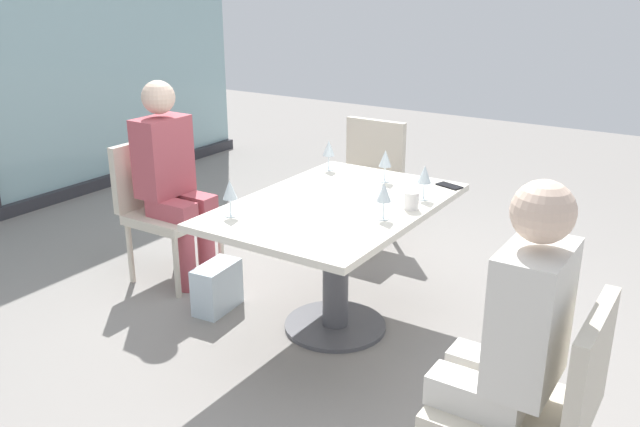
# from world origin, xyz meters

# --- Properties ---
(ground_plane) EXTENTS (12.00, 12.00, 0.00)m
(ground_plane) POSITION_xyz_m (0.00, 0.00, 0.00)
(ground_plane) COLOR gray
(dining_table_main) EXTENTS (1.37, 0.92, 0.73)m
(dining_table_main) POSITION_xyz_m (0.00, 0.00, 0.56)
(dining_table_main) COLOR silver
(dining_table_main) RESTS_ON ground_plane
(chair_near_window) EXTENTS (0.46, 0.51, 0.87)m
(chair_near_window) POSITION_xyz_m (0.00, 1.29, 0.50)
(chair_near_window) COLOR beige
(chair_near_window) RESTS_ON ground_plane
(chair_front_left) EXTENTS (0.46, 0.50, 0.87)m
(chair_front_left) POSITION_xyz_m (-0.82, -1.29, 0.50)
(chair_front_left) COLOR beige
(chair_front_left) RESTS_ON ground_plane
(chair_far_right) EXTENTS (0.50, 0.46, 0.87)m
(chair_far_right) POSITION_xyz_m (1.22, 0.51, 0.50)
(chair_far_right) COLOR beige
(chair_far_right) RESTS_ON ground_plane
(person_near_window) EXTENTS (0.34, 0.39, 1.26)m
(person_near_window) POSITION_xyz_m (-0.00, 1.18, 0.70)
(person_near_window) COLOR #B24C56
(person_near_window) RESTS_ON ground_plane
(person_front_left) EXTENTS (0.34, 0.39, 1.26)m
(person_front_left) POSITION_xyz_m (-0.82, -1.18, 0.70)
(person_front_left) COLOR silver
(person_front_left) RESTS_ON ground_plane
(wine_glass_0) EXTENTS (0.07, 0.07, 0.18)m
(wine_glass_0) POSITION_xyz_m (-0.09, -0.32, 0.86)
(wine_glass_0) COLOR silver
(wine_glass_0) RESTS_ON dining_table_main
(wine_glass_1) EXTENTS (0.07, 0.07, 0.18)m
(wine_glass_1) POSITION_xyz_m (0.30, -0.36, 0.86)
(wine_glass_1) COLOR silver
(wine_glass_1) RESTS_ON dining_table_main
(wine_glass_2) EXTENTS (0.07, 0.07, 0.18)m
(wine_glass_2) POSITION_xyz_m (0.50, 0.36, 0.86)
(wine_glass_2) COLOR silver
(wine_glass_2) RESTS_ON dining_table_main
(wine_glass_3) EXTENTS (0.07, 0.07, 0.18)m
(wine_glass_3) POSITION_xyz_m (-0.46, 0.32, 0.86)
(wine_glass_3) COLOR silver
(wine_glass_3) RESTS_ON dining_table_main
(wine_glass_4) EXTENTS (0.07, 0.07, 0.18)m
(wine_glass_4) POSITION_xyz_m (0.47, -0.04, 0.86)
(wine_glass_4) COLOR silver
(wine_glass_4) RESTS_ON dining_table_main
(coffee_cup) EXTENTS (0.08, 0.08, 0.09)m
(coffee_cup) POSITION_xyz_m (0.12, -0.37, 0.78)
(coffee_cup) COLOR white
(coffee_cup) RESTS_ON dining_table_main
(cell_phone_on_table) EXTENTS (0.11, 0.16, 0.01)m
(cell_phone_on_table) POSITION_xyz_m (0.58, -0.38, 0.73)
(cell_phone_on_table) COLOR black
(cell_phone_on_table) RESTS_ON dining_table_main
(handbag_0) EXTENTS (0.31, 0.19, 0.28)m
(handbag_0) POSITION_xyz_m (-0.19, 0.69, 0.14)
(handbag_0) COLOR silver
(handbag_0) RESTS_ON ground_plane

